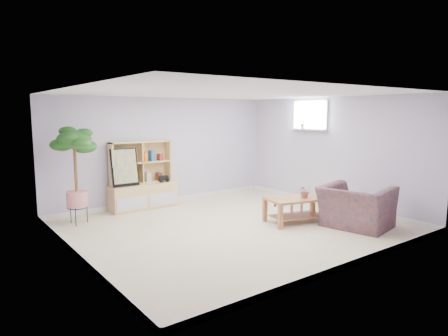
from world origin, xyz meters
TOP-DOWN VIEW (x-y plane):
  - floor at (0.00, 0.00)m, footprint 5.50×5.00m
  - ceiling at (0.00, 0.00)m, footprint 5.50×5.00m
  - walls at (0.00, 0.00)m, footprint 5.51×5.01m
  - baseboard at (0.00, 0.00)m, footprint 5.50×5.00m
  - window at (2.73, 0.60)m, footprint 0.10×0.98m
  - window_sill at (2.67, 0.60)m, footprint 0.14×1.00m
  - storage_unit at (-0.68, 2.24)m, footprint 1.46×0.49m
  - poster at (-1.10, 2.20)m, footprint 0.57×0.14m
  - toy_truck at (-0.21, 2.19)m, footprint 0.30×0.21m
  - coffee_table at (1.19, -0.50)m, footprint 1.28×0.89m
  - table_plant at (1.27, -0.60)m, footprint 0.28×0.25m
  - floor_tree at (-2.19, 1.84)m, footprint 0.68×0.68m
  - armchair at (1.78, -1.37)m, footprint 1.22×1.34m
  - sill_plant at (2.67, 0.76)m, footprint 0.15×0.14m

SIDE VIEW (x-z plane):
  - floor at x=0.00m, z-range -0.01..0.01m
  - baseboard at x=0.00m, z-range 0.00..0.10m
  - coffee_table at x=1.19m, z-range 0.00..0.48m
  - armchair at x=1.78m, z-range 0.00..0.86m
  - table_plant at x=1.27m, z-range 0.48..0.74m
  - toy_truck at x=-0.21m, z-range 0.55..0.70m
  - storage_unit at x=-0.68m, z-range 0.00..1.46m
  - floor_tree at x=-2.19m, z-range 0.00..1.82m
  - poster at x=-1.10m, z-range 0.55..1.34m
  - walls at x=0.00m, z-range 0.00..2.40m
  - window_sill at x=2.67m, z-range 1.66..1.70m
  - sill_plant at x=2.67m, z-range 1.70..1.93m
  - window at x=2.73m, z-range 1.66..2.34m
  - ceiling at x=0.00m, z-range 2.40..2.40m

